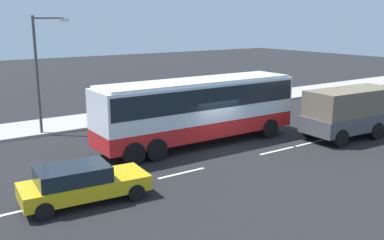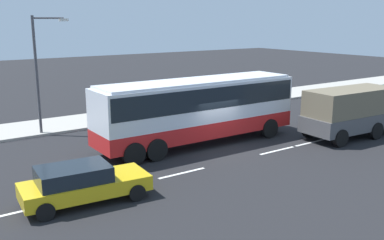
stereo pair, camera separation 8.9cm
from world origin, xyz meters
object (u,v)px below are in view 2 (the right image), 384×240
at_px(cargo_truck, 362,109).
at_px(car_yellow_taxi, 82,183).
at_px(coach_bus, 198,105).
at_px(pedestrian_near_curb, 203,96).
at_px(street_lamp, 40,66).
at_px(car_red_compact, 349,103).

height_order(cargo_truck, car_yellow_taxi, cargo_truck).
relative_size(coach_bus, car_yellow_taxi, 2.41).
bearing_deg(car_yellow_taxi, cargo_truck, 4.94).
bearing_deg(pedestrian_near_curb, coach_bus, -136.75).
xyz_separation_m(pedestrian_near_curb, street_lamp, (-11.84, -0.47, 2.99)).
xyz_separation_m(car_yellow_taxi, pedestrian_near_curb, (13.69, 11.10, 0.29)).
bearing_deg(coach_bus, car_yellow_taxi, -153.87).
relative_size(car_red_compact, street_lamp, 0.68).
bearing_deg(car_yellow_taxi, coach_bus, 30.59).
height_order(coach_bus, car_red_compact, coach_bus).
bearing_deg(car_red_compact, coach_bus, -174.57).
bearing_deg(cargo_truck, pedestrian_near_curb, 109.97).
relative_size(coach_bus, street_lamp, 1.71).
height_order(car_yellow_taxi, pedestrian_near_curb, pedestrian_near_curb).
distance_m(car_yellow_taxi, car_red_compact, 21.95).
relative_size(cargo_truck, car_yellow_taxi, 1.74).
bearing_deg(coach_bus, pedestrian_near_curb, 52.60).
height_order(coach_bus, pedestrian_near_curb, coach_bus).
xyz_separation_m(cargo_truck, pedestrian_near_curb, (-3.34, 11.12, -0.49)).
bearing_deg(cargo_truck, coach_bus, 160.02).
bearing_deg(car_yellow_taxi, pedestrian_near_curb, 44.04).
distance_m(coach_bus, car_yellow_taxi, 9.01).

